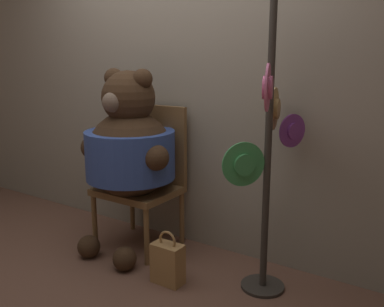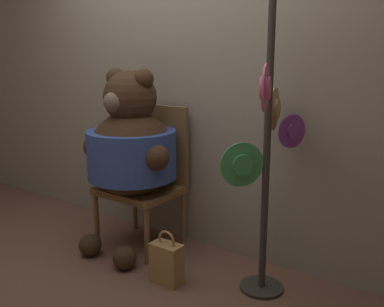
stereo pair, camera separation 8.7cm
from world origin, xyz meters
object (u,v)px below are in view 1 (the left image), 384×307
Objects in this scene: chair at (146,173)px; hat_display_rack at (266,156)px; teddy_bear at (129,149)px; handbag_on_ground at (168,263)px.

hat_display_rack is at bearing -7.93° from chair.
chair is at bearing 90.74° from teddy_bear.
hat_display_rack is at bearing 27.99° from handbag_on_ground.
chair is 2.99× the size of handbag_on_ground.
hat_display_rack is at bearing 1.67° from teddy_bear.
chair is 1.13m from hat_display_rack.
hat_display_rack reaches higher than handbag_on_ground.
handbag_on_ground is at bearing -25.61° from teddy_bear.
chair is 0.29m from teddy_bear.
teddy_bear reaches higher than handbag_on_ground.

